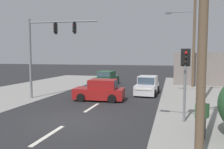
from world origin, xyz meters
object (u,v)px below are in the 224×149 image
(traffic_signal_mast, at_px, (46,44))
(hatchback_oncoming_mid, at_px, (147,86))
(utility_pole_background_right, at_px, (193,31))
(utility_pole_midground_right, at_px, (203,21))
(hatchback_crossing_left, at_px, (100,91))
(pedestrian_at_kerb, at_px, (202,116))
(pedestal_signal_right_kerb, at_px, (185,73))
(sedan_oncoming_near, at_px, (107,79))

(traffic_signal_mast, relative_size, hatchback_oncoming_mid, 1.62)
(utility_pole_background_right, bearing_deg, utility_pole_midground_right, -89.84)
(hatchback_crossing_left, distance_m, hatchback_oncoming_mid, 4.67)
(utility_pole_background_right, relative_size, pedestrian_at_kerb, 6.61)
(utility_pole_midground_right, distance_m, traffic_signal_mast, 11.42)
(traffic_signal_mast, height_order, hatchback_oncoming_mid, traffic_signal_mast)
(traffic_signal_mast, distance_m, hatchback_oncoming_mid, 8.85)
(utility_pole_midground_right, bearing_deg, traffic_signal_mast, -168.85)
(utility_pole_background_right, height_order, pedestal_signal_right_kerb, utility_pole_background_right)
(hatchback_oncoming_mid, height_order, pedestrian_at_kerb, pedestrian_at_kerb)
(pedestrian_at_kerb, bearing_deg, sedan_oncoming_near, 119.43)
(utility_pole_midground_right, distance_m, sedan_oncoming_near, 12.26)
(utility_pole_background_right, distance_m, pedestal_signal_right_kerb, 13.59)
(utility_pole_midground_right, height_order, hatchback_oncoming_mid, utility_pole_midground_right)
(hatchback_crossing_left, bearing_deg, pedestrian_at_kerb, -44.85)
(sedan_oncoming_near, bearing_deg, utility_pole_midground_right, -36.19)
(utility_pole_background_right, distance_m, sedan_oncoming_near, 10.38)
(hatchback_oncoming_mid, relative_size, sedan_oncoming_near, 0.86)
(sedan_oncoming_near, height_order, pedestrian_at_kerb, pedestrian_at_kerb)
(pedestrian_at_kerb, bearing_deg, hatchback_crossing_left, 135.15)
(utility_pole_midground_right, bearing_deg, hatchback_crossing_left, -166.27)
(traffic_signal_mast, bearing_deg, hatchback_crossing_left, 6.58)
(traffic_signal_mast, bearing_deg, pedestal_signal_right_kerb, -20.00)
(pedestal_signal_right_kerb, distance_m, hatchback_oncoming_mid, 8.16)
(sedan_oncoming_near, xyz_separation_m, pedestrian_at_kerb, (8.15, -14.45, 0.22))
(utility_pole_midground_right, relative_size, sedan_oncoming_near, 2.44)
(pedestal_signal_right_kerb, relative_size, pedestrian_at_kerb, 2.18)
(hatchback_crossing_left, height_order, pedestrian_at_kerb, pedestrian_at_kerb)
(hatchback_crossing_left, xyz_separation_m, pedestrian_at_kerb, (6.14, -6.11, 0.22))
(utility_pole_background_right, relative_size, pedestal_signal_right_kerb, 3.03)
(traffic_signal_mast, distance_m, hatchback_crossing_left, 5.35)
(utility_pole_background_right, distance_m, traffic_signal_mast, 14.74)
(utility_pole_background_right, bearing_deg, hatchback_crossing_left, -127.64)
(traffic_signal_mast, relative_size, pedestrian_at_kerb, 3.68)
(hatchback_crossing_left, height_order, hatchback_oncoming_mid, same)
(utility_pole_midground_right, xyz_separation_m, hatchback_crossing_left, (-7.04, -1.72, -4.94))
(utility_pole_background_right, xyz_separation_m, sedan_oncoming_near, (-9.03, -0.76, -5.06))
(utility_pole_background_right, bearing_deg, traffic_signal_mast, -139.20)
(utility_pole_background_right, distance_m, hatchback_crossing_left, 12.56)
(utility_pole_midground_right, distance_m, hatchback_crossing_left, 8.77)
(hatchback_oncoming_mid, bearing_deg, hatchback_crossing_left, -130.40)
(utility_pole_midground_right, xyz_separation_m, utility_pole_background_right, (-0.02, 7.39, 0.12))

